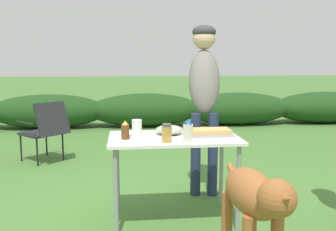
# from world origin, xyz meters

# --- Properties ---
(ground_plane) EXTENTS (60.00, 60.00, 0.00)m
(ground_plane) POSITION_xyz_m (0.00, 0.00, 0.00)
(ground_plane) COLOR #477533
(shrub_hedge) EXTENTS (14.40, 0.90, 0.69)m
(shrub_hedge) POSITION_xyz_m (0.00, 4.75, 0.35)
(shrub_hedge) COLOR #1E4219
(shrub_hedge) RESTS_ON ground
(folding_table) EXTENTS (1.10, 0.64, 0.74)m
(folding_table) POSITION_xyz_m (0.00, 0.00, 0.66)
(folding_table) COLOR white
(folding_table) RESTS_ON ground
(food_tray) EXTENTS (0.40, 0.22, 0.06)m
(food_tray) POSITION_xyz_m (0.31, 0.02, 0.77)
(food_tray) COLOR #9E9EA3
(food_tray) RESTS_ON folding_table
(plate_stack) EXTENTS (0.22, 0.22, 0.03)m
(plate_stack) POSITION_xyz_m (-0.35, 0.10, 0.75)
(plate_stack) COLOR white
(plate_stack) RESTS_ON folding_table
(mixing_bowl) EXTENTS (0.24, 0.24, 0.08)m
(mixing_bowl) POSITION_xyz_m (-0.03, 0.11, 0.78)
(mixing_bowl) COLOR #ADBC99
(mixing_bowl) RESTS_ON folding_table
(paper_cup_stack) EXTENTS (0.08, 0.08, 0.17)m
(paper_cup_stack) POSITION_xyz_m (-0.32, -0.13, 0.83)
(paper_cup_stack) COLOR white
(paper_cup_stack) RESTS_ON folding_table
(mayo_bottle) EXTENTS (0.08, 0.08, 0.19)m
(mayo_bottle) POSITION_xyz_m (0.08, -0.25, 0.83)
(mayo_bottle) COLOR silver
(mayo_bottle) RESTS_ON folding_table
(spice_jar) EXTENTS (0.08, 0.08, 0.15)m
(spice_jar) POSITION_xyz_m (-0.08, -0.21, 0.81)
(spice_jar) COLOR #B2893D
(spice_jar) RESTS_ON folding_table
(beer_bottle) EXTENTS (0.07, 0.07, 0.15)m
(beer_bottle) POSITION_xyz_m (-0.41, -0.05, 0.81)
(beer_bottle) COLOR brown
(beer_bottle) RESTS_ON folding_table
(standing_person_in_olive_jacket) EXTENTS (0.38, 0.51, 1.75)m
(standing_person_in_olive_jacket) POSITION_xyz_m (0.40, 0.70, 1.14)
(standing_person_in_olive_jacket) COLOR #232D4C
(standing_person_in_olive_jacket) RESTS_ON ground
(dog) EXTENTS (0.29, 0.94, 0.79)m
(dog) POSITION_xyz_m (0.35, -1.04, 0.55)
(dog) COLOR #9E5B2D
(dog) RESTS_ON ground
(camp_chair_green_behind_table) EXTENTS (0.74, 0.74, 0.83)m
(camp_chair_green_behind_table) POSITION_xyz_m (-1.50, 2.07, 0.47)
(camp_chair_green_behind_table) COLOR #232328
(camp_chair_green_behind_table) RESTS_ON ground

